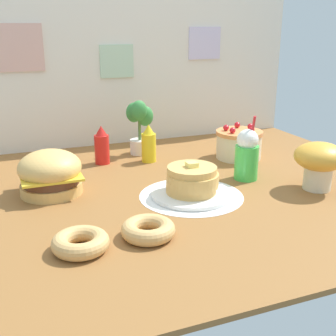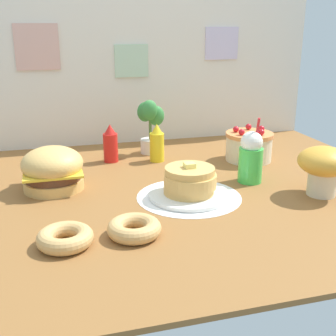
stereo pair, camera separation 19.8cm
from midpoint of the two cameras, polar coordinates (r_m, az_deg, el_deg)
name	(u,v)px [view 2 (the right image)]	position (r m, az deg, el deg)	size (l,w,h in m)	color
ground_plane	(175,191)	(2.01, 3.76, -3.08)	(2.30, 1.81, 0.02)	brown
back_wall	(134,66)	(2.75, -2.39, 13.16)	(2.30, 0.04, 0.95)	silver
doily_mat	(189,197)	(1.92, 5.72, -3.82)	(0.46, 0.46, 0.00)	white
burger	(53,169)	(2.02, -12.21, -0.21)	(0.28, 0.28, 0.20)	#DBA859
pancake_stack	(190,184)	(1.90, 5.83, -2.15)	(0.36, 0.36, 0.15)	white
layer_cake	(249,146)	(2.47, 12.84, 2.78)	(0.26, 0.26, 0.19)	beige
ketchup_bottle	(110,144)	(2.39, -5.21, 3.06)	(0.08, 0.08, 0.21)	red
mustard_bottle	(157,144)	(2.39, 0.91, 3.13)	(0.08, 0.08, 0.21)	yellow
cream_soda_cup	(251,157)	(2.11, 13.52, 1.31)	(0.12, 0.12, 0.31)	green
donut_pink_glaze	(65,237)	(1.52, -9.72, -9.05)	(0.19, 0.19, 0.06)	tan
donut_chocolate	(134,228)	(1.57, -0.82, -7.94)	(0.19, 0.19, 0.06)	tan
potted_plant	(150,125)	(2.52, -0.09, 5.69)	(0.15, 0.13, 0.32)	white
mushroom_stool	(324,166)	(2.05, 22.41, 0.24)	(0.23, 0.23, 0.22)	beige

